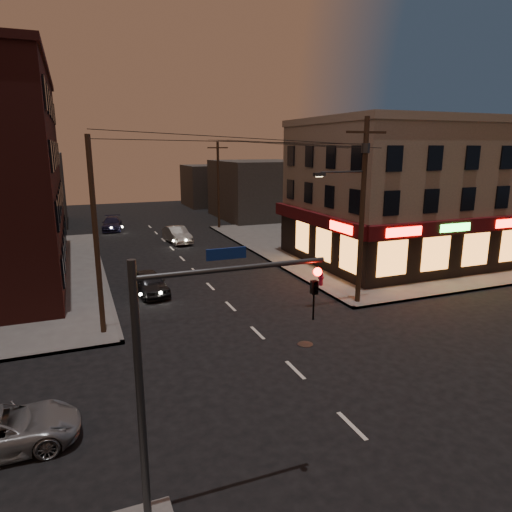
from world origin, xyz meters
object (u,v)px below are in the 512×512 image
fire_hydrant (321,278)px  sedan_mid (177,235)px  sedan_near (149,283)px  sedan_far (112,224)px

fire_hydrant → sedan_mid: bearing=107.5°
sedan_near → sedan_mid: sedan_mid is taller
sedan_mid → fire_hydrant: size_ratio=5.28×
sedan_mid → fire_hydrant: bearing=-78.8°
sedan_mid → sedan_far: bearing=112.6°
sedan_mid → sedan_far: sedan_mid is taller
sedan_mid → sedan_far: (-5.03, 9.11, -0.06)m
sedan_far → fire_hydrant: (10.44, -26.21, -0.07)m
sedan_near → fire_hydrant: size_ratio=4.75×
sedan_mid → fire_hydrant: (5.41, -17.10, -0.13)m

